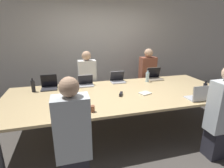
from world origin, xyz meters
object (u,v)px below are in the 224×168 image
(person_near_left, at_px, (73,139))
(laptop_far_right, at_px, (154,76))
(cup_near_left, at_px, (92,109))
(bottle_far_left, at_px, (33,86))
(laptop_near_right, at_px, (199,96))
(laptop_far_center, at_px, (117,79))
(person_near_right, at_px, (222,115))
(person_far_midleft, at_px, (88,82))
(laptop_near_left, at_px, (73,109))
(bottle_far_right, at_px, (147,77))
(person_far_right, at_px, (147,77))
(stapler, at_px, (121,94))
(laptop_far_left, at_px, (49,85))
(bottle_near_right, at_px, (205,89))
(cup_far_left, at_px, (61,86))
(laptop_far_midleft, at_px, (86,83))

(person_near_left, bearing_deg, laptop_far_right, -137.50)
(cup_near_left, bearing_deg, bottle_far_left, 130.02)
(laptop_near_right, height_order, laptop_far_center, laptop_near_right)
(person_near_right, relative_size, person_far_midleft, 1.01)
(laptop_far_center, xyz_separation_m, laptop_near_left, (-1.04, -1.31, 0.00))
(laptop_far_center, xyz_separation_m, bottle_far_right, (0.65, -0.16, 0.04))
(laptop_near_right, height_order, person_far_midleft, person_far_midleft)
(cup_near_left, distance_m, person_far_right, 2.44)
(person_near_right, height_order, stapler, person_near_right)
(stapler, bearing_deg, laptop_far_left, 176.32)
(laptop_near_right, height_order, laptop_near_left, laptop_near_right)
(laptop_far_left, relative_size, bottle_far_left, 1.17)
(laptop_far_center, bearing_deg, bottle_near_right, -42.37)
(person_near_right, xyz_separation_m, cup_far_left, (-2.24, 1.63, 0.11))
(person_far_right, bearing_deg, bottle_far_left, -166.47)
(cup_near_left, height_order, person_far_midleft, person_far_midleft)
(person_near_left, height_order, laptop_far_midleft, person_near_left)
(laptop_far_left, xyz_separation_m, laptop_far_right, (2.33, 0.07, 0.00))
(person_far_right, height_order, stapler, person_far_right)
(cup_near_left, bearing_deg, person_near_left, -121.55)
(laptop_near_right, relative_size, bottle_near_right, 1.31)
(laptop_far_center, relative_size, stapler, 2.08)
(laptop_near_right, height_order, bottle_near_right, laptop_near_right)
(laptop_far_center, relative_size, bottle_far_right, 1.26)
(laptop_near_right, xyz_separation_m, cup_far_left, (-2.20, 1.18, -0.02))
(laptop_near_right, bearing_deg, laptop_near_left, -1.01)
(bottle_far_right, bearing_deg, laptop_near_left, -145.73)
(cup_far_left, height_order, bottle_far_left, bottle_far_left)
(laptop_far_midleft, xyz_separation_m, stapler, (0.53, -0.73, -0.04))
(person_far_midleft, bearing_deg, laptop_near_right, -46.47)
(person_near_left, bearing_deg, bottle_near_right, -164.64)
(laptop_near_right, height_order, laptop_far_midleft, laptop_near_right)
(cup_far_left, height_order, laptop_far_right, laptop_far_right)
(cup_far_left, distance_m, bottle_far_right, 1.85)
(laptop_far_left, xyz_separation_m, bottle_far_left, (-0.27, -0.13, 0.04))
(laptop_far_right, bearing_deg, bottle_far_left, -175.50)
(bottle_far_right, bearing_deg, bottle_far_left, -178.87)
(laptop_far_midleft, height_order, cup_far_left, laptop_far_midleft)
(person_far_midleft, xyz_separation_m, bottle_far_left, (-1.08, -0.57, 0.18))
(laptop_near_right, relative_size, laptop_far_center, 1.06)
(bottle_far_right, bearing_deg, laptop_near_right, -73.24)
(bottle_near_right, relative_size, stapler, 1.67)
(laptop_far_right, bearing_deg, person_far_right, 84.58)
(laptop_near_left, height_order, person_far_midleft, person_far_midleft)
(cup_far_left, bearing_deg, person_near_left, -85.44)
(laptop_near_left, bearing_deg, laptop_near_right, 178.99)
(cup_near_left, xyz_separation_m, person_far_right, (1.71, 1.74, -0.11))
(person_near_right, bearing_deg, person_near_left, 0.39)
(person_far_midleft, bearing_deg, cup_far_left, -137.93)
(stapler, bearing_deg, laptop_far_center, 104.37)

